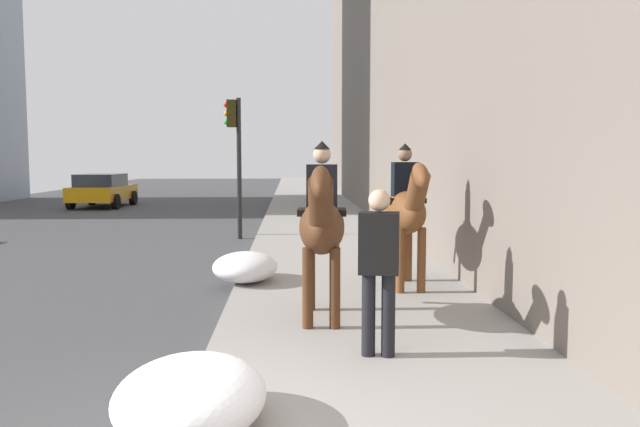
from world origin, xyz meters
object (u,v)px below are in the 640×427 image
(mounted_horse_near, at_px, (322,223))
(mounted_horse_far, at_px, (406,209))
(car_mid_lane, at_px, (102,190))
(pedestrian_greeting, at_px, (379,261))
(traffic_light_near_curb, at_px, (235,145))

(mounted_horse_near, xyz_separation_m, mounted_horse_far, (1.91, -1.40, 0.01))
(car_mid_lane, bearing_deg, mounted_horse_far, -148.83)
(pedestrian_greeting, xyz_separation_m, traffic_light_near_curb, (10.24, 2.31, 1.37))
(mounted_horse_far, height_order, pedestrian_greeting, mounted_horse_far)
(pedestrian_greeting, relative_size, traffic_light_near_curb, 0.46)
(pedestrian_greeting, height_order, traffic_light_near_curb, traffic_light_near_curb)
(mounted_horse_far, xyz_separation_m, traffic_light_near_curb, (6.90, 3.20, 1.13))
(mounted_horse_near, relative_size, pedestrian_greeting, 1.31)
(mounted_horse_near, relative_size, car_mid_lane, 0.54)
(mounted_horse_near, relative_size, mounted_horse_far, 0.99)
(pedestrian_greeting, bearing_deg, car_mid_lane, 33.95)
(mounted_horse_near, height_order, pedestrian_greeting, mounted_horse_near)
(mounted_horse_far, distance_m, pedestrian_greeting, 3.47)
(mounted_horse_near, distance_m, mounted_horse_far, 2.36)
(pedestrian_greeting, distance_m, traffic_light_near_curb, 10.59)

